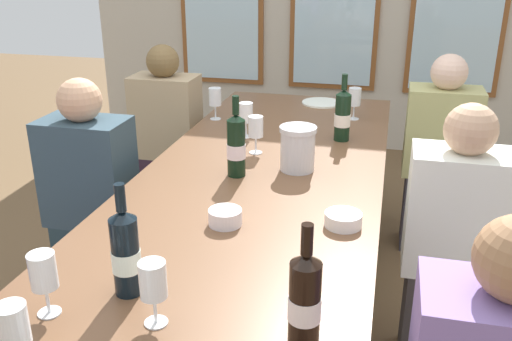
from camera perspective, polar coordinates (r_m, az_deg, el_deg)
The scene contains 21 objects.
ground_plane at distance 2.65m, azimuth 0.20°, elevation -15.76°, with size 12.00×12.00×0.00m, color brown.
dining_table at distance 2.31m, azimuth 0.22°, elevation -2.22°, with size 1.00×2.84×0.74m.
white_plate_0 at distance 3.43m, azimuth 6.71°, elevation 6.86°, with size 0.24×0.24×0.01m, color white.
metal_pitcher at distance 2.35m, azimuth 4.26°, elevation 2.28°, with size 0.16×0.16×0.19m.
wine_bottle_0 at distance 2.27m, azimuth -2.03°, elevation 2.58°, with size 0.08×0.08×0.34m.
wine_bottle_1 at distance 1.54m, azimuth -13.11°, elevation -8.12°, with size 0.08×0.08×0.32m.
wine_bottle_2 at distance 1.33m, azimuth 4.98°, elevation -12.94°, with size 0.08×0.08×0.31m.
wine_bottle_3 at distance 2.74m, azimuth 8.80°, elevation 5.58°, with size 0.08×0.08×0.33m.
tasting_bowl_0 at distance 1.91m, azimuth 8.86°, elevation -4.95°, with size 0.13×0.13×0.05m, color white.
tasting_bowl_2 at distance 1.90m, azimuth -3.15°, elevation -4.75°, with size 0.11×0.11×0.05m, color white.
wine_glass_0 at distance 1.35m, azimuth -23.44°, elevation -14.49°, with size 0.07×0.07×0.17m.
wine_glass_1 at distance 3.07m, azimuth -4.18°, elevation 7.33°, with size 0.07×0.07×0.17m.
wine_glass_2 at distance 2.53m, azimuth -0.02°, elevation 4.39°, with size 0.07×0.07×0.17m.
wine_glass_3 at distance 3.10m, azimuth 10.00°, elevation 7.32°, with size 0.07×0.07×0.17m.
wine_glass_4 at distance 1.52m, azimuth -20.81°, elevation -9.82°, with size 0.07×0.07×0.17m.
wine_glass_5 at distance 2.76m, azimuth -1.02°, elevation 5.84°, with size 0.07×0.07×0.17m.
wine_glass_6 at distance 1.41m, azimuth -10.44°, elevation -11.04°, with size 0.07×0.07×0.17m.
seated_person_0 at distance 2.66m, azimuth -16.34°, elevation -3.39°, with size 0.38×0.24×1.11m.
seated_person_1 at distance 2.32m, azimuth 19.39°, elevation -7.67°, with size 0.38×0.24×1.11m.
seated_person_2 at distance 3.41m, azimuth -8.97°, elevation 2.83°, with size 0.38×0.24×1.11m.
seated_person_3 at distance 3.24m, azimuth 18.02°, elevation 0.99°, with size 0.38×0.24×1.11m.
Camera 1 is at (0.49, -2.05, 1.61)m, focal length 39.34 mm.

